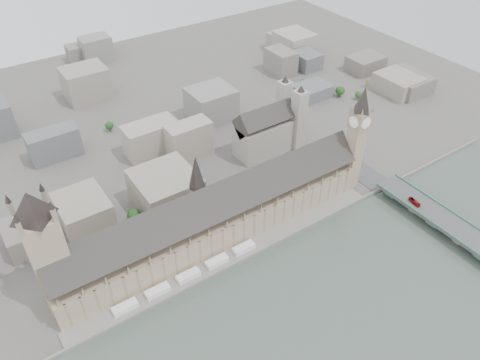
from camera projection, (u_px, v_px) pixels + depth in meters
ground at (228, 251)px, 369.97m from camera, size 900.00×900.00×0.00m
embankment_wall at (239, 262)px, 359.31m from camera, size 600.00×1.50×3.00m
river_terrace at (234, 256)px, 364.48m from camera, size 270.00×15.00×2.00m
terrace_tents at (188, 276)px, 345.42m from camera, size 118.00×7.00×4.00m
palace_of_westminster at (214, 216)px, 368.59m from camera, size 265.00×40.73×55.44m
elizabeth_tower at (358, 132)px, 399.42m from camera, size 17.00×17.00×107.50m
victoria_tower at (45, 246)px, 298.99m from camera, size 30.00×30.00×100.00m
central_tower at (197, 181)px, 346.36m from camera, size 13.00×13.00×48.00m
westminster_bridge at (453, 230)px, 381.03m from camera, size 25.00×325.00×10.25m
westminster_abbey at (270, 129)px, 464.50m from camera, size 68.00×36.00×64.00m
city_skyline_inland at (108, 103)px, 516.92m from camera, size 720.00×360.00×38.00m
park_trees at (180, 207)px, 399.80m from camera, size 110.00×30.00×15.00m
red_bus_north at (414, 202)px, 398.03m from camera, size 4.17×12.20×3.33m
car_approach at (342, 144)px, 467.84m from camera, size 2.17×5.04×1.44m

